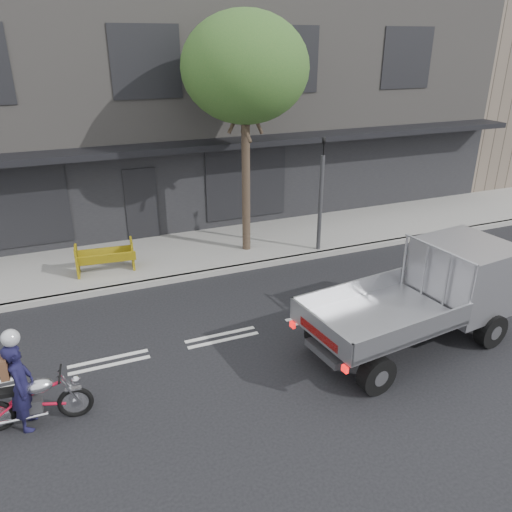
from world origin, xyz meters
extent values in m
plane|color=black|center=(0.00, 0.00, 0.00)|extent=(80.00, 80.00, 0.00)
cube|color=gray|center=(0.00, 4.70, 0.07)|extent=(32.00, 3.20, 0.15)
cube|color=gray|center=(0.00, 3.10, 0.07)|extent=(32.00, 0.20, 0.15)
cube|color=slate|center=(0.00, 11.30, 4.00)|extent=(26.00, 10.00, 8.00)
cylinder|color=#382B21|center=(2.20, 4.20, 2.00)|extent=(0.24, 0.24, 4.00)
ellipsoid|color=#23511E|center=(2.20, 4.20, 5.30)|extent=(3.40, 3.40, 2.89)
cylinder|color=#2D2D30|center=(4.20, 3.35, 1.50)|extent=(0.12, 0.12, 3.00)
imported|color=black|center=(4.20, 3.35, 3.25)|extent=(0.08, 0.10, 0.50)
torus|color=black|center=(-3.10, -1.39, 0.29)|extent=(0.61, 0.14, 0.60)
cube|color=#2D2D30|center=(-3.76, -1.33, 0.38)|extent=(0.32, 0.24, 0.25)
ellipsoid|color=silver|center=(-3.62, -1.34, 0.74)|extent=(0.51, 0.32, 0.24)
cube|color=black|center=(-4.05, -1.30, 0.72)|extent=(0.49, 0.26, 0.08)
cylinder|color=black|center=(-3.26, -1.38, 0.91)|extent=(0.09, 0.53, 0.03)
imported|color=#141233|center=(-3.86, -1.33, 0.80)|extent=(0.44, 0.62, 1.60)
cylinder|color=black|center=(2.04, -2.79, 0.37)|extent=(0.77, 0.36, 0.74)
cylinder|color=black|center=(1.84, -1.13, 0.37)|extent=(0.77, 0.36, 0.74)
cylinder|color=black|center=(5.16, -2.41, 0.37)|extent=(0.77, 0.36, 0.74)
cylinder|color=black|center=(4.96, -0.76, 0.37)|extent=(0.77, 0.36, 0.74)
cube|color=#2D2D30|center=(3.50, -1.77, 0.54)|extent=(4.59, 1.51, 0.14)
cube|color=#B5B5BA|center=(5.01, -1.59, 1.32)|extent=(1.86, 1.95, 1.47)
cube|color=black|center=(5.01, -1.59, 1.74)|extent=(1.66, 1.83, 0.54)
cube|color=#A4A5A9|center=(2.67, -1.87, 0.90)|extent=(3.15, 2.25, 0.10)
camera|label=1|loc=(-2.81, -8.88, 5.98)|focal=35.00mm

